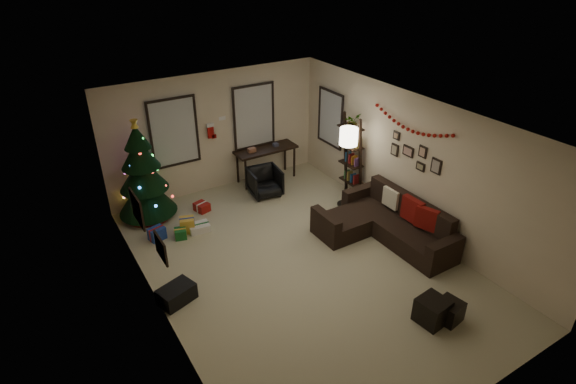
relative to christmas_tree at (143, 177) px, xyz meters
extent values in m
plane|color=#B4AB88|center=(1.82, -3.05, -0.91)|extent=(7.00, 7.00, 0.00)
plane|color=white|center=(1.82, -3.05, 1.79)|extent=(7.00, 7.00, 0.00)
plane|color=beige|center=(1.82, 0.45, 0.44)|extent=(5.00, 0.00, 5.00)
plane|color=beige|center=(1.82, -6.55, 0.44)|extent=(5.00, 0.00, 5.00)
plane|color=beige|center=(-0.68, -3.05, 0.44)|extent=(0.00, 7.00, 7.00)
plane|color=beige|center=(4.32, -3.05, 0.44)|extent=(0.00, 7.00, 7.00)
cube|color=#728CB2|center=(0.87, 0.42, 0.64)|extent=(0.94, 0.02, 1.35)
cube|color=beige|center=(0.87, 0.42, 0.64)|extent=(0.94, 0.03, 1.35)
cube|color=#728CB2|center=(2.77, 0.42, 0.64)|extent=(0.94, 0.02, 1.35)
cube|color=beige|center=(2.77, 0.42, 0.64)|extent=(0.94, 0.03, 1.35)
cube|color=#728CB2|center=(4.29, -0.50, 0.59)|extent=(0.05, 0.27, 1.17)
cube|color=beige|center=(4.29, -0.50, 0.59)|extent=(0.05, 0.45, 1.17)
cylinder|color=black|center=(0.00, 0.00, -0.78)|extent=(0.09, 0.09, 0.26)
cone|color=black|center=(0.00, 0.00, -0.39)|extent=(1.18, 1.18, 0.83)
cone|color=black|center=(0.00, 0.00, 0.09)|extent=(0.97, 0.97, 0.70)
cone|color=black|center=(0.00, 0.00, 0.52)|extent=(0.76, 0.76, 0.61)
cone|color=black|center=(0.00, 0.00, 0.87)|extent=(0.52, 0.52, 0.48)
cylinder|color=maroon|center=(0.00, 0.00, -0.89)|extent=(0.96, 0.96, 0.03)
cube|color=silver|center=(0.67, -1.10, -0.84)|extent=(0.40, 0.30, 0.15)
cube|color=navy|center=(-0.13, -0.95, -0.79)|extent=(0.30, 0.22, 0.25)
cube|color=#14591E|center=(0.27, -1.15, -0.81)|extent=(0.22, 0.22, 0.20)
cube|color=maroon|center=(1.02, -0.40, -0.82)|extent=(0.25, 0.30, 0.18)
cube|color=gold|center=(0.47, -1.00, -0.76)|extent=(0.28, 0.25, 0.30)
cube|color=black|center=(3.85, -3.33, -0.73)|extent=(0.79, 2.10, 0.37)
cube|color=black|center=(4.15, -3.33, -0.31)|extent=(0.20, 2.10, 0.46)
cube|color=black|center=(3.85, -4.48, -0.62)|extent=(0.79, 0.20, 0.58)
cube|color=black|center=(3.85, -2.18, -0.62)|extent=(0.79, 0.20, 0.58)
cube|color=black|center=(3.09, -2.68, -0.73)|extent=(0.74, 0.79, 0.37)
cube|color=black|center=(2.63, -2.68, -0.62)|extent=(0.18, 0.79, 0.58)
cube|color=maroon|center=(4.03, -3.85, -0.27)|extent=(0.25, 0.43, 0.42)
cube|color=maroon|center=(4.03, -3.49, -0.27)|extent=(0.13, 0.47, 0.47)
cube|color=beige|center=(4.03, -2.92, -0.28)|extent=(0.12, 0.39, 0.38)
cube|color=black|center=(2.72, -5.29, -0.71)|extent=(0.47, 0.47, 0.40)
cube|color=black|center=(2.97, -5.40, -0.74)|extent=(0.41, 0.41, 0.34)
cube|color=black|center=(2.93, 0.17, -0.13)|extent=(1.49, 0.53, 0.05)
cylinder|color=black|center=(2.28, -0.04, -0.54)|extent=(0.05, 0.05, 0.75)
cylinder|color=black|center=(2.28, 0.39, -0.54)|extent=(0.05, 0.05, 0.75)
cylinder|color=black|center=(3.59, -0.04, -0.54)|extent=(0.05, 0.05, 0.75)
cylinder|color=black|center=(3.59, 0.39, -0.54)|extent=(0.05, 0.05, 0.75)
imported|color=black|center=(2.53, -0.48, -0.59)|extent=(0.69, 0.66, 0.64)
cube|color=black|center=(4.14, -1.80, 0.05)|extent=(0.05, 0.05, 1.93)
cube|color=black|center=(4.14, -1.28, 0.05)|extent=(0.05, 0.05, 1.93)
cube|color=black|center=(4.11, -1.54, -0.54)|extent=(0.30, 0.54, 0.03)
cube|color=black|center=(4.11, -1.54, -0.11)|extent=(0.30, 0.54, 0.03)
cube|color=black|center=(4.11, -1.54, 0.32)|extent=(0.30, 0.54, 0.03)
cube|color=black|center=(4.11, -1.54, 0.75)|extent=(0.30, 0.54, 0.03)
imported|color=#4C4C4C|center=(4.12, -1.47, 0.89)|extent=(0.50, 0.46, 0.47)
cylinder|color=black|center=(3.77, -1.80, -0.89)|extent=(0.31, 0.31, 0.03)
cylinder|color=black|center=(3.77, -1.80, -0.13)|extent=(0.03, 0.03, 1.49)
cylinder|color=white|center=(3.77, -1.80, 0.69)|extent=(0.38, 0.38, 0.35)
cube|color=black|center=(-0.66, -2.22, 0.58)|extent=(0.04, 0.60, 0.50)
cube|color=tan|center=(-0.66, -2.22, 0.58)|extent=(0.01, 0.54, 0.45)
cube|color=black|center=(-0.66, -3.33, 0.52)|extent=(0.04, 0.45, 0.35)
cube|color=beige|center=(-0.66, -3.33, 0.52)|extent=(0.01, 0.41, 0.31)
cube|color=black|center=(4.30, -3.65, 0.64)|extent=(0.03, 0.22, 0.28)
cube|color=black|center=(4.30, -3.30, 0.79)|extent=(0.03, 0.18, 0.22)
cube|color=black|center=(4.30, -3.30, 0.49)|extent=(0.03, 0.20, 0.16)
cube|color=black|center=(4.30, -2.95, 0.67)|extent=(0.03, 0.26, 0.20)
cube|color=black|center=(4.30, -2.60, 0.57)|extent=(0.03, 0.18, 0.24)
cube|color=black|center=(4.30, -2.60, 0.87)|extent=(0.03, 0.16, 0.16)
cube|color=#990F0C|center=(1.67, 0.37, 0.51)|extent=(0.14, 0.04, 0.30)
cube|color=white|center=(1.67, 0.37, 0.66)|extent=(0.16, 0.05, 0.08)
cube|color=#990F0C|center=(1.74, 0.37, 0.38)|extent=(0.10, 0.04, 0.08)
cube|color=#990F0C|center=(2.00, 0.48, 0.58)|extent=(0.14, 0.04, 0.30)
cube|color=white|center=(2.00, 0.48, 0.73)|extent=(0.16, 0.05, 0.08)
cube|color=#990F0C|center=(2.07, 0.48, 0.45)|extent=(0.10, 0.04, 0.08)
cube|color=black|center=(-0.41, -2.83, -0.77)|extent=(0.65, 0.53, 0.28)
camera|label=1|loc=(-1.88, -8.60, 4.20)|focal=28.81mm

